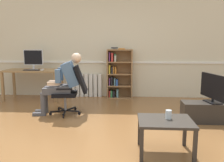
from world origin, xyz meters
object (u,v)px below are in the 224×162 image
person_seated (63,82)px  coffee_table (165,125)px  radiator (86,85)px  keyboard (32,70)px  computer_mouse (42,70)px  bookshelf (118,74)px  tv_stand (212,112)px  drinking_glass (168,114)px  tv_screen (214,88)px  office_chair (72,88)px  computer_desk (33,74)px  imac_monitor (33,58)px

person_seated → coffee_table: 2.41m
radiator → keyboard: bearing=-157.2°
computer_mouse → coffee_table: bearing=-46.2°
bookshelf → coffee_table: bookshelf is taller
tv_stand → drinking_glass: (-1.00, -1.26, 0.33)m
tv_screen → tv_stand: bearing=90.0°
radiator → computer_mouse: bearing=-153.0°
person_seated → coffee_table: bearing=40.4°
tv_stand → coffee_table: coffee_table is taller
drinking_glass → person_seated: bearing=139.2°
tv_screen → radiator: bearing=41.6°
radiator → office_chair: bearing=-90.4°
computer_mouse → radiator: size_ratio=0.12×
computer_desk → tv_screen: (3.92, -1.51, -0.03)m
office_chair → tv_screen: office_chair is taller
computer_mouse → tv_stand: computer_mouse is taller
tv_screen → computer_desk: bearing=56.4°
bookshelf → keyboard: bearing=-168.5°
bookshelf → person_seated: size_ratio=1.07×
office_chair → tv_screen: size_ratio=1.28×
imac_monitor → person_seated: (1.10, -1.27, -0.39)m
keyboard → radiator: (1.26, 0.53, -0.46)m
radiator → person_seated: size_ratio=0.67×
computer_mouse → office_chair: (0.99, -1.05, -0.25)m
tv_stand → tv_screen: tv_screen is taller
drinking_glass → bookshelf: bearing=104.3°
computer_desk → office_chair: 1.74m
office_chair → person_seated: bearing=-90.0°
keyboard → radiator: size_ratio=0.48×
imac_monitor → computer_mouse: size_ratio=5.01×
person_seated → tv_screen: bearing=76.4°
imac_monitor → drinking_glass: size_ratio=4.40×
computer_mouse → person_seated: size_ratio=0.08×
office_chair → tv_stand: (2.64, -0.34, -0.35)m
tv_screen → keyboard: bearing=58.1°
keyboard → radiator: keyboard is taller
tv_stand → radiator: bearing=144.2°
coffee_table → tv_screen: bearing=51.3°
radiator → tv_screen: (2.63, -1.90, 0.32)m
imac_monitor → person_seated: bearing=-49.1°
drinking_glass → tv_stand: bearing=51.4°
drinking_glass → coffee_table: bearing=-131.9°
bookshelf → coffee_table: bearing=-76.7°
bookshelf → imac_monitor: bearing=-174.3°
bookshelf → office_chair: (-0.86, -1.46, -0.10)m
tv_stand → coffee_table: (-1.05, -1.31, 0.21)m
computer_desk → tv_screen: size_ratio=1.82×
tv_stand → computer_mouse: bearing=159.1°
computer_desk → radiator: (1.29, 0.39, -0.35)m
imac_monitor → keyboard: 0.35m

